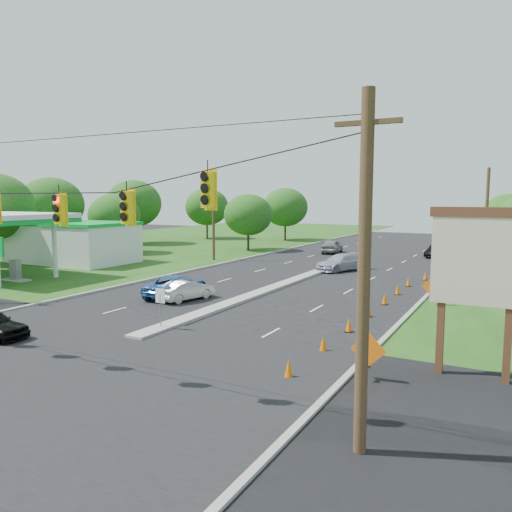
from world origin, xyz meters
The scene contains 38 objects.
ground centered at (0.00, 0.00, 0.00)m, with size 160.00×160.00×0.00m, color black.
grass_left centered at (-30.00, 20.00, 0.00)m, with size 40.00×160.00×0.06m, color #1E4714.
cross_street centered at (0.00, 0.00, 0.00)m, with size 160.00×14.00×0.02m, color black.
curb_left centered at (-10.10, 30.00, 0.00)m, with size 0.25×110.00×0.16m, color gray.
curb_right centered at (10.10, 30.00, 0.00)m, with size 0.25×110.00×0.16m, color gray.
median centered at (0.00, 21.00, 0.00)m, with size 1.00×34.00×0.18m, color gray.
median_sign centered at (0.00, 6.00, 1.46)m, with size 0.55×0.06×2.05m.
signal_span centered at (-0.05, -1.00, 4.97)m, with size 25.60×0.32×9.00m.
utility_pole_far_left centered at (-12.50, 30.00, 4.50)m, with size 0.28×0.28×9.00m, color #422D1C.
utility_pole_far_right centered at (12.50, 35.00, 4.50)m, with size 0.28×0.28×9.00m, color #422D1C.
gas_station centered at (-23.64, 20.24, 2.58)m, with size 18.40×19.70×5.20m.
pylon_sign centered at (14.31, 6.20, 4.00)m, with size 5.90×2.30×6.12m.
cone_0 centered at (8.21, 3.00, 0.35)m, with size 0.32×0.32×0.70m, color #E76600.
cone_1 centered at (8.21, 6.50, 0.35)m, with size 0.32×0.32×0.70m, color #E76600.
cone_2 centered at (8.21, 10.00, 0.35)m, with size 0.32×0.32×0.70m, color #E76600.
cone_3 centered at (8.21, 13.50, 0.35)m, with size 0.32×0.32×0.70m, color #E76600.
cone_4 centered at (8.21, 17.00, 0.35)m, with size 0.32×0.32×0.70m, color #E76600.
cone_5 centered at (8.21, 20.50, 0.35)m, with size 0.32×0.32×0.70m, color #E76600.
cone_6 centered at (8.21, 24.00, 0.35)m, with size 0.32×0.32×0.70m, color #E76600.
cone_7 centered at (8.81, 27.50, 0.35)m, with size 0.32×0.32×0.70m, color #E76600.
cone_8 centered at (8.81, 31.00, 0.35)m, with size 0.32×0.32×0.70m, color #E76600.
cone_9 centered at (8.81, 34.50, 0.35)m, with size 0.32×0.32×0.70m, color #E76600.
cone_10 centered at (8.81, 38.00, 0.35)m, with size 0.32×0.32×0.70m, color #E76600.
work_sign_0 centered at (10.80, 4.00, 1.09)m, with size 1.27×0.58×1.37m.
work_sign_1 centered at (10.80, 18.00, 1.09)m, with size 1.27×0.58×1.37m.
work_sign_2 centered at (10.80, 32.00, 1.09)m, with size 1.27×0.58×1.37m.
tree_2 centered at (-26.00, 30.00, 4.34)m, with size 5.88×5.88×6.86m.
tree_3 centered at (-32.00, 40.00, 5.58)m, with size 7.56×7.56×8.82m.
tree_4 centered at (-28.00, 52.00, 4.96)m, with size 6.72×6.72×7.84m.
tree_5 centered at (-14.00, 40.00, 4.34)m, with size 5.88×5.88×6.86m.
tree_6 centered at (-16.00, 55.00, 4.96)m, with size 6.72×6.72×7.84m.
tree_12 centered at (14.00, 48.00, 4.34)m, with size 5.88×5.88×6.86m.
tree_14 centered at (-34.00, 28.00, 5.58)m, with size 7.56×7.56×8.82m.
white_sedan centered at (-3.15, 12.44, 0.63)m, with size 1.34×3.85×1.27m, color #B3ADAB.
blue_pickup centered at (-4.42, 13.05, 0.71)m, with size 2.35×5.10×1.42m, color #275897.
silver_car_far centered at (1.36, 29.11, 0.73)m, with size 2.05×5.04×1.46m, color #A5A1B6.
silver_car_oncoming centered at (-4.10, 42.23, 0.80)m, with size 1.88×4.67×1.59m, color gray.
dark_car_receding centered at (7.30, 43.52, 0.66)m, with size 1.40×4.02×1.33m, color black.
Camera 1 is at (15.33, -12.77, 6.46)m, focal length 35.00 mm.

